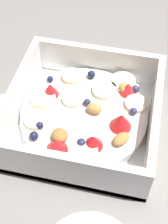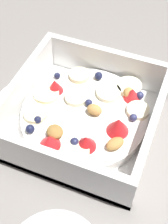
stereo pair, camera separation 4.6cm
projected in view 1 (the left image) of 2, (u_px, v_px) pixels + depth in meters
name	position (u px, v px, depth m)	size (l,w,h in m)	color
ground_plane	(92.00, 129.00, 0.48)	(2.40, 2.40, 0.00)	gray
fruit_bowl	(85.00, 116.00, 0.47)	(0.21, 0.21, 0.07)	white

